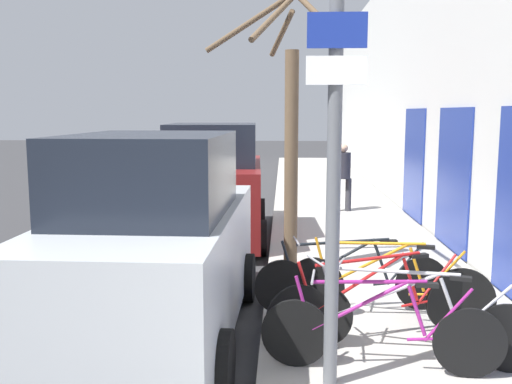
{
  "coord_description": "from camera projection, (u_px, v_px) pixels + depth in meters",
  "views": [
    {
      "loc": [
        1.24,
        -0.55,
        2.57
      ],
      "look_at": [
        0.84,
        7.52,
        1.44
      ],
      "focal_mm": 40.0,
      "sensor_mm": 36.0,
      "label": 1
    }
  ],
  "objects": [
    {
      "name": "ground_plane",
      "position": [
        225.0,
        235.0,
        12.04
      ],
      "size": [
        80.0,
        80.0,
        0.0
      ],
      "primitive_type": "plane",
      "color": "#333335"
    },
    {
      "name": "sidewalk_curb",
      "position": [
        336.0,
        210.0,
        14.68
      ],
      "size": [
        3.2,
        32.0,
        0.15
      ],
      "color": "#ADA89E",
      "rests_on": "ground"
    },
    {
      "name": "building_facade",
      "position": [
        410.0,
        86.0,
        14.07
      ],
      "size": [
        0.23,
        32.0,
        6.5
      ],
      "color": "silver",
      "rests_on": "ground"
    },
    {
      "name": "signpost",
      "position": [
        334.0,
        186.0,
        4.87
      ],
      "size": [
        0.5,
        0.14,
        3.38
      ],
      "color": "#595B60",
      "rests_on": "sidewalk_curb"
    },
    {
      "name": "bicycle_0",
      "position": [
        381.0,
        332.0,
        5.31
      ],
      "size": [
        2.25,
        0.44,
        0.91
      ],
      "rotation": [
        0.0,
        0.0,
        1.47
      ],
      "color": "black",
      "rests_on": "sidewalk_curb"
    },
    {
      "name": "bicycle_1",
      "position": [
        410.0,
        320.0,
        5.62
      ],
      "size": [
        2.35,
        0.83,
        0.91
      ],
      "rotation": [
        0.0,
        0.0,
        1.26
      ],
      "color": "black",
      "rests_on": "sidewalk_curb"
    },
    {
      "name": "bicycle_2",
      "position": [
        379.0,
        303.0,
        6.09
      ],
      "size": [
        2.4,
        0.87,
        0.94
      ],
      "rotation": [
        0.0,
        0.0,
        1.9
      ],
      "color": "black",
      "rests_on": "sidewalk_curb"
    },
    {
      "name": "bicycle_3",
      "position": [
        386.0,
        288.0,
        6.59
      ],
      "size": [
        2.32,
        0.67,
        0.97
      ],
      "rotation": [
        0.0,
        0.0,
        1.33
      ],
      "color": "black",
      "rests_on": "sidewalk_curb"
    },
    {
      "name": "bicycle_4",
      "position": [
        353.0,
        280.0,
        6.94
      ],
      "size": [
        2.39,
        0.48,
        0.92
      ],
      "rotation": [
        0.0,
        0.0,
        1.7
      ],
      "color": "black",
      "rests_on": "sidewalk_curb"
    },
    {
      "name": "parked_car_0",
      "position": [
        156.0,
        248.0,
        6.35
      ],
      "size": [
        2.06,
        4.46,
        2.35
      ],
      "rotation": [
        0.0,
        0.0,
        -0.02
      ],
      "color": "#B2B7BC",
      "rests_on": "ground"
    },
    {
      "name": "parked_car_1",
      "position": [
        214.0,
        187.0,
        11.42
      ],
      "size": [
        2.24,
        4.23,
        2.35
      ],
      "rotation": [
        0.0,
        0.0,
        0.05
      ],
      "color": "maroon",
      "rests_on": "ground"
    },
    {
      "name": "pedestrian_near",
      "position": [
        343.0,
        172.0,
        13.98
      ],
      "size": [
        0.44,
        0.37,
        1.66
      ],
      "rotation": [
        0.0,
        0.0,
        3.21
      ],
      "color": "#333338",
      "rests_on": "sidewalk_curb"
    },
    {
      "name": "street_tree",
      "position": [
        289.0,
        134.0,
        8.56
      ],
      "size": [
        2.0,
        1.99,
        4.22
      ],
      "color": "brown",
      "rests_on": "sidewalk_curb"
    }
  ]
}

